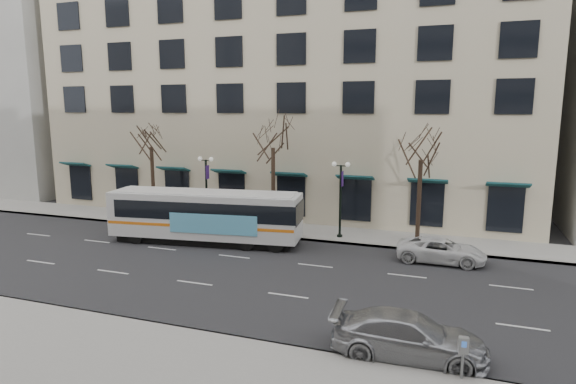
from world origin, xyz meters
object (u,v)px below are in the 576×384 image
at_px(tree_far_mid, 273,134).
at_px(silver_car, 409,336).
at_px(city_bus, 206,215).
at_px(tree_far_right, 422,145).
at_px(pay_station, 463,349).
at_px(lamp_post_right, 341,196).
at_px(tree_far_left, 151,134).
at_px(lamp_post_left, 207,188).
at_px(white_pickup, 441,250).

height_order(tree_far_mid, silver_car, tree_far_mid).
bearing_deg(city_bus, silver_car, -45.10).
relative_size(tree_far_right, city_bus, 0.63).
bearing_deg(pay_station, lamp_post_right, 109.77).
xyz_separation_m(tree_far_left, lamp_post_left, (5.01, -0.60, -3.75)).
bearing_deg(city_bus, lamp_post_right, 17.47).
height_order(lamp_post_left, pay_station, lamp_post_left).
relative_size(tree_far_right, white_pickup, 1.64).
bearing_deg(lamp_post_right, lamp_post_left, 180.00).
relative_size(tree_far_left, lamp_post_right, 1.60).
distance_m(tree_far_left, tree_far_right, 20.00).
distance_m(lamp_post_left, silver_car, 21.53).
bearing_deg(lamp_post_right, pay_station, -63.78).
relative_size(tree_far_right, lamp_post_left, 1.55).
relative_size(city_bus, white_pickup, 2.59).
xyz_separation_m(tree_far_left, white_pickup, (21.59, -3.47, -6.01)).
distance_m(tree_far_left, pay_station, 28.33).
xyz_separation_m(tree_far_left, silver_car, (20.86, -15.00, -5.91)).
height_order(lamp_post_right, white_pickup, lamp_post_right).
height_order(city_bus, white_pickup, city_bus).
relative_size(tree_far_mid, lamp_post_right, 1.64).
relative_size(tree_far_left, tree_far_right, 1.03).
height_order(tree_far_mid, lamp_post_right, tree_far_mid).
height_order(tree_far_left, pay_station, tree_far_left).
distance_m(tree_far_mid, lamp_post_left, 6.40).
distance_m(tree_far_right, silver_car, 16.05).
bearing_deg(city_bus, tree_far_right, 10.92).
bearing_deg(silver_car, city_bus, 50.04).
xyz_separation_m(lamp_post_left, city_bus, (2.00, -3.73, -1.09)).
bearing_deg(silver_car, white_pickup, -5.95).
bearing_deg(tree_far_right, white_pickup, -65.40).
xyz_separation_m(city_bus, pay_station, (15.64, -11.78, -0.68)).
height_order(silver_car, pay_station, silver_car).
distance_m(lamp_post_right, silver_car, 15.69).
bearing_deg(tree_far_left, silver_car, -35.72).
xyz_separation_m(tree_far_right, silver_car, (0.86, -15.00, -5.63)).
bearing_deg(tree_far_right, city_bus, -161.59).
bearing_deg(city_bus, white_pickup, -4.13).
xyz_separation_m(silver_car, pay_station, (1.78, -1.10, 0.38)).
distance_m(tree_far_left, lamp_post_left, 6.29).
bearing_deg(white_pickup, city_bus, 93.40).
bearing_deg(white_pickup, tree_far_left, 80.91).
bearing_deg(tree_far_mid, pay_station, -51.86).
relative_size(silver_car, pay_station, 3.87).
bearing_deg(pay_station, tree_far_left, 138.13).
xyz_separation_m(tree_far_mid, lamp_post_right, (5.01, -0.60, -3.96)).
bearing_deg(tree_far_right, silver_car, -86.71).
distance_m(tree_far_mid, city_bus, 7.30).
bearing_deg(lamp_post_left, pay_station, -41.31).
xyz_separation_m(tree_far_mid, pay_station, (12.64, -16.10, -5.74)).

